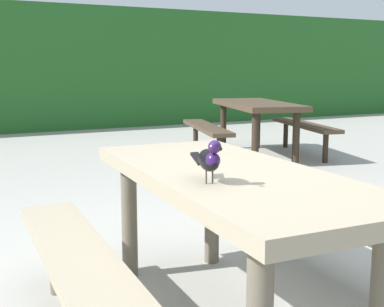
{
  "coord_description": "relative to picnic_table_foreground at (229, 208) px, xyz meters",
  "views": [
    {
      "loc": [
        -1.19,
        -2.0,
        1.21
      ],
      "look_at": [
        -0.21,
        -0.07,
        0.84
      ],
      "focal_mm": 47.94,
      "sensor_mm": 36.0,
      "label": 1
    }
  ],
  "objects": [
    {
      "name": "hedge_wall",
      "position": [
        -0.01,
        8.41,
        0.63
      ],
      "size": [
        28.0,
        1.26,
        2.37
      ],
      "primitive_type": "cube",
      "color": "#235B23",
      "rests_on": "ground"
    },
    {
      "name": "picnic_table_mid_left",
      "position": [
        2.7,
        3.78,
        0.0
      ],
      "size": [
        2.05,
        2.07,
        0.74
      ],
      "color": "#473828",
      "rests_on": "ground"
    },
    {
      "name": "bird_grackle",
      "position": [
        -0.22,
        -0.21,
        0.29
      ],
      "size": [
        0.09,
        0.29,
        0.18
      ],
      "color": "black",
      "rests_on": "picnic_table_foreground"
    },
    {
      "name": "picnic_table_foreground",
      "position": [
        0.0,
        0.0,
        0.0
      ],
      "size": [
        1.75,
        1.83,
        0.74
      ],
      "color": "gray",
      "rests_on": "ground"
    }
  ]
}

